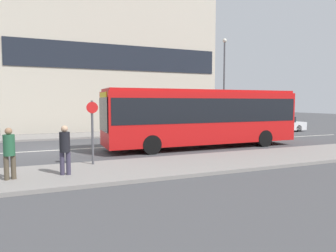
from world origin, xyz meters
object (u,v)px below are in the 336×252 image
bus_stop_sign (92,127)px  street_lamp (224,76)px  pedestrian_down_pavement (65,147)px  parked_car_0 (231,126)px  parked_car_1 (279,125)px  pedestrian_near_stop (9,150)px  city_bus (203,115)px

bus_stop_sign → street_lamp: size_ratio=0.32×
pedestrian_down_pavement → bus_stop_sign: bus_stop_sign is taller
parked_car_0 → street_lamp: size_ratio=0.51×
parked_car_1 → street_lamp: (-4.62, 1.68, 4.21)m
pedestrian_down_pavement → bus_stop_sign: bearing=-115.9°
pedestrian_near_stop → pedestrian_down_pavement: (1.65, 0.00, 0.01)m
pedestrian_down_pavement → pedestrian_near_stop: bearing=12.6°
pedestrian_down_pavement → bus_stop_sign: size_ratio=0.66×
city_bus → parked_car_1: 12.11m
pedestrian_near_stop → bus_stop_sign: 3.13m
pedestrian_down_pavement → parked_car_0: bearing=-130.6°
bus_stop_sign → street_lamp: (12.59, 10.34, 3.25)m
bus_stop_sign → street_lamp: bearing=39.4°
city_bus → parked_car_1: size_ratio=2.43×
parked_car_1 → pedestrian_near_stop: 22.36m
parked_car_1 → pedestrian_near_stop: (-19.96, -10.05, 0.43)m
parked_car_0 → street_lamp: bearing=78.9°
pedestrian_down_pavement → street_lamp: bearing=-126.9°
parked_car_0 → pedestrian_near_stop: bearing=-146.2°
parked_car_1 → bus_stop_sign: bearing=-153.3°
city_bus → bus_stop_sign: 7.23m
city_bus → pedestrian_near_stop: bearing=-153.3°
city_bus → parked_car_0: (5.72, 5.58, -1.21)m
street_lamp → pedestrian_near_stop: bearing=-142.6°
parked_car_0 → bus_stop_sign: 15.04m
pedestrian_near_stop → pedestrian_down_pavement: pedestrian_down_pavement is taller
street_lamp → bus_stop_sign: bearing=-140.6°
parked_car_1 → pedestrian_down_pavement: size_ratio=2.77×
parked_car_1 → pedestrian_down_pavement: bearing=-151.2°
parked_car_1 → pedestrian_down_pavement: 20.90m
parked_car_1 → street_lamp: 6.48m
parked_car_1 → street_lamp: bearing=160.0°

